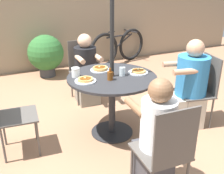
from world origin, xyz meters
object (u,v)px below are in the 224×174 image
patio_chair_south (166,149)px  syrup_bottle (110,75)px  diner_north (86,72)px  diner_south (155,139)px  pancake_plate_c (100,69)px  drinking_glass_a (122,71)px  patio_table (112,87)px  coffee_cup (76,72)px  pancake_plate_a (85,80)px  patio_chair_east (7,110)px  patio_chair_north (83,67)px  potted_shrub (46,54)px  patio_chair_west (201,87)px  bicycle (118,47)px  pancake_plate_b (138,72)px  diner_west (188,89)px

patio_chair_south → syrup_bottle: bearing=93.4°
syrup_bottle → diner_north: bearing=84.3°
diner_north → diner_south: diner_south is taller
diner_north → pancake_plate_c: bearing=85.7°
drinking_glass_a → patio_table: bearing=166.1°
coffee_cup → drinking_glass_a: bearing=-20.4°
pancake_plate_a → patio_chair_east: bearing=170.5°
patio_chair_north → patio_chair_south: bearing=89.5°
diner_north → pancake_plate_c: size_ratio=4.53×
coffee_cup → potted_shrub: size_ratio=0.13×
patio_table → diner_north: size_ratio=0.98×
diner_north → potted_shrub: bearing=-76.2°
pancake_plate_a → potted_shrub: (0.08, 2.51, -0.32)m
diner_north → diner_south: size_ratio=0.99×
pancake_plate_a → syrup_bottle: size_ratio=1.70×
patio_chair_east → patio_chair_south: 1.69m
patio_chair_north → pancake_plate_a: (-0.39, -1.21, 0.25)m
patio_chair_west → bicycle: (0.28, 2.92, -0.14)m
patio_chair_south → pancake_plate_b: patio_chair_south is taller
pancake_plate_c → patio_chair_south: bearing=-90.8°
patio_chair_north → pancake_plate_c: size_ratio=3.92×
potted_shrub → drinking_glass_a: bearing=-81.4°
syrup_bottle → potted_shrub: 2.61m
patio_table → coffee_cup: (-0.39, 0.16, 0.19)m
pancake_plate_a → patio_chair_south: bearing=-76.5°
patio_table → coffee_cup: bearing=157.8°
pancake_plate_a → patio_chair_north: bearing=72.2°
patio_chair_north → diner_south: diner_south is taller
patio_table → patio_chair_west: (1.15, -0.27, -0.10)m
patio_chair_east → patio_table: bearing=90.0°
patio_table → coffee_cup: coffee_cup is taller
patio_table → potted_shrub: potted_shrub is taller
patio_chair_west → drinking_glass_a: (-1.03, 0.24, 0.29)m
coffee_cup → pancake_plate_b: bearing=-15.0°
diner_north → diner_west: diner_west is taller
patio_table → diner_west: bearing=-13.3°
patio_chair_east → pancake_plate_c: patio_chair_east is taller
pancake_plate_b → pancake_plate_c: 0.47m
patio_chair_north → pancake_plate_a: patio_chair_north is taller
diner_north → patio_chair_south: (-0.11, -2.18, 0.03)m
diner_north → bicycle: (1.38, 1.65, -0.11)m
patio_chair_west → diner_west: size_ratio=0.81×
potted_shrub → diner_north: bearing=-78.5°
diner_west → syrup_bottle: (-1.04, 0.13, 0.30)m
patio_chair_north → patio_chair_south: (-0.11, -2.36, 0.00)m
diner_west → syrup_bottle: diner_west is taller
potted_shrub → patio_chair_west: bearing=-62.8°
diner_north → patio_chair_south: diner_north is taller
patio_chair_north → patio_chair_west: (1.10, -1.45, 0.00)m
pancake_plate_a → patio_chair_west: bearing=-9.1°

